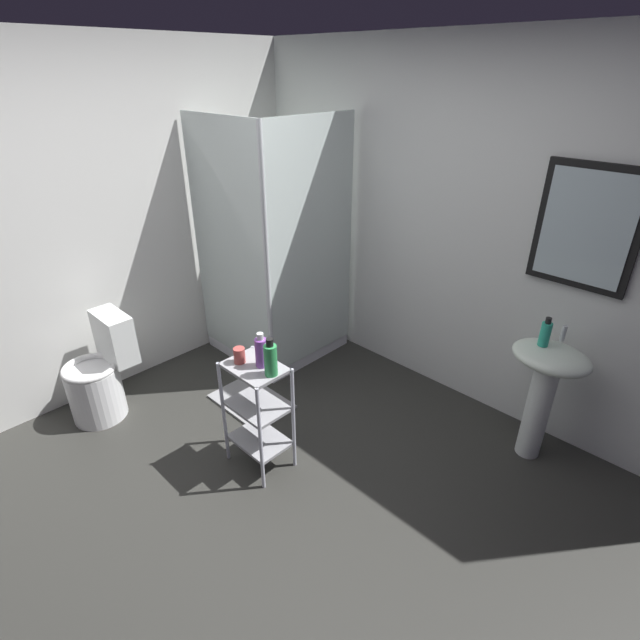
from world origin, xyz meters
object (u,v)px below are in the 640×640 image
bath_mat (251,401)px  conditioner_bottle_purple (261,352)px  pedestal_sink (545,380)px  hand_soap_bottle (545,333)px  rinse_cup (239,355)px  body_wash_bottle_green (271,359)px  storage_cart (258,408)px  toilet (100,377)px  shower_stall (275,305)px

bath_mat → conditioner_bottle_purple: bearing=-28.8°
pedestal_sink → hand_soap_bottle: size_ratio=4.40×
hand_soap_bottle → rinse_cup: bearing=-133.3°
body_wash_bottle_green → storage_cart: bearing=-174.2°
hand_soap_bottle → body_wash_bottle_green: size_ratio=0.79×
pedestal_sink → toilet: pedestal_sink is taller
body_wash_bottle_green → bath_mat: (-0.67, 0.33, -0.83)m
pedestal_sink → conditioner_bottle_purple: conditioner_bottle_purple is taller
shower_stall → storage_cart: 1.37m
shower_stall → body_wash_bottle_green: shower_stall is taller
shower_stall → rinse_cup: size_ratio=21.17×
toilet → body_wash_bottle_green: body_wash_bottle_green is taller
hand_soap_bottle → bath_mat: bearing=-150.9°
pedestal_sink → body_wash_bottle_green: (-1.07, -1.28, 0.26)m
toilet → body_wash_bottle_green: (1.35, 0.48, 0.53)m
hand_soap_bottle → conditioner_bottle_purple: hand_soap_bottle is taller
hand_soap_bottle → body_wash_bottle_green: (-1.01, -1.27, -0.05)m
pedestal_sink → hand_soap_bottle: (-0.06, -0.01, 0.31)m
pedestal_sink → hand_soap_bottle: bearing=-166.3°
toilet → conditioner_bottle_purple: bearing=22.0°
storage_cart → hand_soap_bottle: 1.78m
hand_soap_bottle → storage_cart: bearing=-131.7°
storage_cart → body_wash_bottle_green: body_wash_bottle_green is taller
pedestal_sink → rinse_cup: size_ratio=8.57×
storage_cart → body_wash_bottle_green: (0.14, 0.01, 0.41)m
conditioner_bottle_purple → rinse_cup: 0.15m
shower_stall → rinse_cup: bearing=-49.5°
pedestal_sink → storage_cart: size_ratio=1.09×
toilet → conditioner_bottle_purple: 1.43m
shower_stall → hand_soap_bottle: 2.16m
hand_soap_bottle → rinse_cup: (-1.24, -1.31, -0.10)m
toilet → conditioner_bottle_purple: (1.24, 0.50, 0.52)m
rinse_cup → bath_mat: rinse_cup is taller
shower_stall → body_wash_bottle_green: bearing=-41.4°
conditioner_bottle_purple → bath_mat: bearing=151.2°
storage_cart → hand_soap_bottle: bearing=48.3°
pedestal_sink → body_wash_bottle_green: 1.69m
rinse_cup → bath_mat: bearing=139.5°
shower_stall → rinse_cup: (0.86, -1.01, 0.32)m
bath_mat → toilet: bearing=-129.7°
storage_cart → bath_mat: size_ratio=1.23×
toilet → storage_cart: 1.30m
storage_cart → body_wash_bottle_green: size_ratio=3.18×
body_wash_bottle_green → shower_stall: bearing=138.6°
pedestal_sink → shower_stall: bearing=-171.6°
conditioner_bottle_purple → rinse_cup: conditioner_bottle_purple is taller
toilet → rinse_cup: (1.12, 0.43, 0.47)m
conditioner_bottle_purple → bath_mat: 1.05m
shower_stall → pedestal_sink: size_ratio=2.47×
toilet → conditioner_bottle_purple: size_ratio=3.52×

